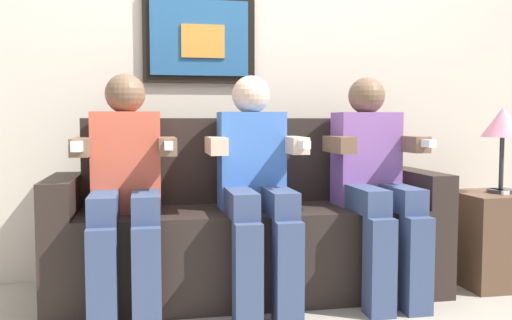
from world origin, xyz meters
name	(u,v)px	position (x,y,z in m)	size (l,w,h in m)	color
ground_plane	(262,314)	(0.00, 0.00, 0.00)	(5.66, 5.66, 0.00)	#9E9384
back_wall_assembly	(235,49)	(-0.01, 0.76, 1.30)	(4.36, 0.10, 2.60)	beige
couch	(249,233)	(0.00, 0.33, 0.31)	(1.96, 0.58, 0.90)	#2D231E
person_on_left	(126,182)	(-0.61, 0.16, 0.61)	(0.46, 0.56, 1.11)	#D8593F
person_in_middle	(256,179)	(0.00, 0.16, 0.61)	(0.46, 0.56, 1.11)	#3F72CC
person_on_right	(375,177)	(0.61, 0.16, 0.61)	(0.46, 0.56, 1.11)	#8C59A5
side_table_right	(494,238)	(1.33, 0.22, 0.25)	(0.40, 0.40, 0.50)	brown
table_lamp	(503,126)	(1.35, 0.21, 0.86)	(0.22, 0.22, 0.46)	#333338
spare_remote_on_table	(499,191)	(1.33, 0.20, 0.51)	(0.04, 0.13, 0.02)	white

